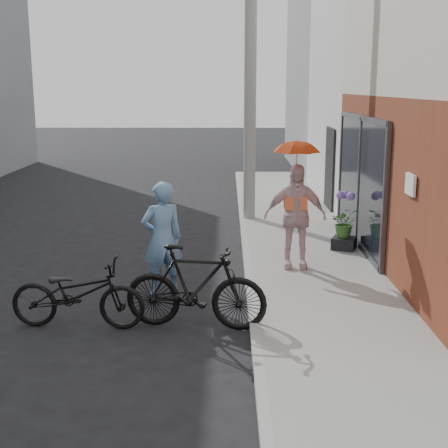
{
  "coord_description": "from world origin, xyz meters",
  "views": [
    {
      "loc": [
        0.58,
        -8.48,
        3.18
      ],
      "look_at": [
        0.53,
        0.86,
        1.1
      ],
      "focal_mm": 50.0,
      "sensor_mm": 36.0,
      "label": 1
    }
  ],
  "objects_px": {
    "planter": "(344,243)",
    "bike_right": "(196,287)",
    "bike_left": "(78,294)",
    "officer": "(162,239)",
    "utility_pole": "(250,71)",
    "kimono_woman": "(295,216)"
  },
  "relations": [
    {
      "from": "bike_right",
      "to": "planter",
      "type": "relative_size",
      "value": 4.45
    },
    {
      "from": "bike_left",
      "to": "officer",
      "type": "bearing_deg",
      "value": -31.7
    },
    {
      "from": "kimono_woman",
      "to": "bike_left",
      "type": "bearing_deg",
      "value": -141.08
    },
    {
      "from": "officer",
      "to": "kimono_woman",
      "type": "bearing_deg",
      "value": -176.16
    },
    {
      "from": "utility_pole",
      "to": "kimono_woman",
      "type": "xyz_separation_m",
      "value": [
        0.63,
        -4.14,
        -2.49
      ]
    },
    {
      "from": "bike_right",
      "to": "planter",
      "type": "xyz_separation_m",
      "value": [
        2.66,
        3.7,
        -0.34
      ]
    },
    {
      "from": "utility_pole",
      "to": "bike_left",
      "type": "relative_size",
      "value": 3.88
    },
    {
      "from": "kimono_woman",
      "to": "planter",
      "type": "bearing_deg",
      "value": 49.4
    },
    {
      "from": "bike_right",
      "to": "utility_pole",
      "type": "bearing_deg",
      "value": 0.48
    },
    {
      "from": "bike_right",
      "to": "kimono_woman",
      "type": "relative_size",
      "value": 1.07
    },
    {
      "from": "utility_pole",
      "to": "planter",
      "type": "height_order",
      "value": "utility_pole"
    },
    {
      "from": "planter",
      "to": "bike_right",
      "type": "bearing_deg",
      "value": -125.64
    },
    {
      "from": "officer",
      "to": "bike_left",
      "type": "xyz_separation_m",
      "value": [
        -0.99,
        -1.38,
        -0.41
      ]
    },
    {
      "from": "utility_pole",
      "to": "kimono_woman",
      "type": "distance_m",
      "value": 4.87
    },
    {
      "from": "bike_left",
      "to": "planter",
      "type": "distance_m",
      "value": 5.62
    },
    {
      "from": "utility_pole",
      "to": "officer",
      "type": "bearing_deg",
      "value": -106.16
    },
    {
      "from": "bike_left",
      "to": "planter",
      "type": "height_order",
      "value": "bike_left"
    },
    {
      "from": "bike_left",
      "to": "kimono_woman",
      "type": "distance_m",
      "value": 4.03
    },
    {
      "from": "officer",
      "to": "bike_right",
      "type": "relative_size",
      "value": 0.93
    },
    {
      "from": "utility_pole",
      "to": "officer",
      "type": "xyz_separation_m",
      "value": [
        -1.51,
        -5.22,
        -2.61
      ]
    },
    {
      "from": "bike_left",
      "to": "planter",
      "type": "bearing_deg",
      "value": -44.85
    },
    {
      "from": "utility_pole",
      "to": "bike_left",
      "type": "xyz_separation_m",
      "value": [
        -2.51,
        -6.61,
        -3.03
      ]
    }
  ]
}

